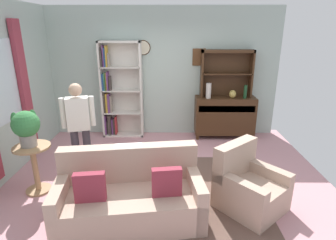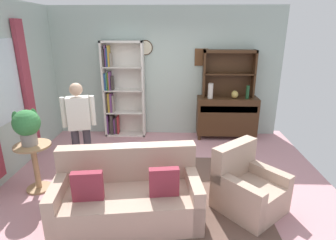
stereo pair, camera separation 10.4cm
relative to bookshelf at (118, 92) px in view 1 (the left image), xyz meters
The scene contains 16 objects.
ground_plane 2.42m from the bookshelf, 62.42° to the right, with size 5.40×4.60×0.02m, color #C68C93.
wall_back 1.11m from the bookshelf, 10.24° to the left, with size 5.00×0.09×2.80m.
area_rug 2.75m from the bookshelf, 61.55° to the right, with size 2.58×2.17×0.01m, color brown.
bookshelf is the anchor object (origin of this frame).
sideboard 2.41m from the bookshelf, ahead, with size 1.30×0.45×0.92m.
sideboard_hutch 2.42m from the bookshelf, ahead, with size 1.10×0.26×1.00m.
vase_tall 1.97m from the bookshelf, ahead, with size 0.11×0.11×0.32m, color beige.
vase_round 2.49m from the bookshelf, ahead, with size 0.15×0.15×0.17m, color tan.
bottle_wine 2.75m from the bookshelf, ahead, with size 0.07×0.07×0.29m, color #194223.
couch_floral 3.08m from the bookshelf, 77.56° to the right, with size 1.90×1.08×0.90m.
armchair_floral 3.55m from the bookshelf, 50.26° to the right, with size 1.08×1.08×0.88m.
plant_stand 2.53m from the bookshelf, 110.09° to the right, with size 0.52×0.52×0.74m.
potted_plant_large 2.47m from the bookshelf, 110.90° to the right, with size 0.38×0.38×0.52m.
person_reading 1.86m from the bookshelf, 99.10° to the right, with size 0.52×0.28×1.56m.
coffee_table 2.36m from the bookshelf, 66.50° to the right, with size 0.80×0.50×0.42m.
book_stack 2.39m from the bookshelf, 67.30° to the right, with size 0.21×0.14×0.07m.
Camera 1 is at (0.15, -4.00, 2.36)m, focal length 29.53 mm.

